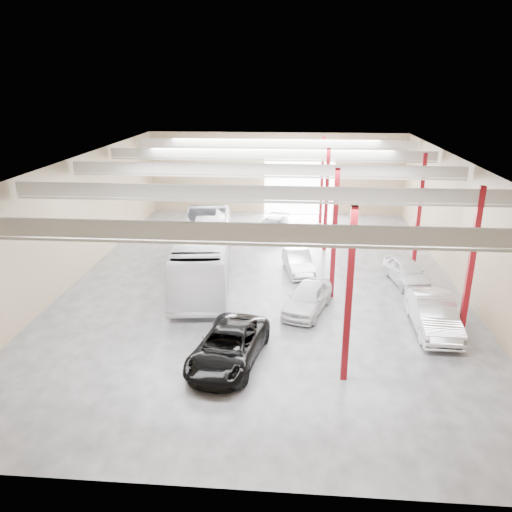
# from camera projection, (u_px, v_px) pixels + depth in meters

# --- Properties ---
(depot_shell) EXTENTS (22.12, 32.12, 7.06)m
(depot_shell) POSITION_uv_depth(u_px,v_px,m) (267.00, 196.00, 28.22)
(depot_shell) COLOR #3F3F44
(depot_shell) RESTS_ON ground
(coach_bus) EXTENTS (4.16, 12.37, 3.38)m
(coach_bus) POSITION_uv_depth(u_px,v_px,m) (204.00, 251.00, 29.18)
(coach_bus) COLOR silver
(coach_bus) RESTS_ON ground
(black_sedan) EXTENTS (3.38, 5.70, 1.49)m
(black_sedan) POSITION_uv_depth(u_px,v_px,m) (229.00, 346.00, 20.64)
(black_sedan) COLOR black
(black_sedan) RESTS_ON ground
(car_row_a) EXTENTS (2.98, 4.61, 1.46)m
(car_row_a) POSITION_uv_depth(u_px,v_px,m) (308.00, 298.00, 25.28)
(car_row_a) COLOR silver
(car_row_a) RESTS_ON ground
(car_row_b) EXTENTS (2.18, 4.27, 1.34)m
(car_row_b) POSITION_uv_depth(u_px,v_px,m) (298.00, 262.00, 30.47)
(car_row_b) COLOR #ABABB0
(car_row_b) RESTS_ON ground
(car_row_c) EXTENTS (3.05, 4.91, 1.33)m
(car_row_c) POSITION_uv_depth(u_px,v_px,m) (271.00, 227.00, 37.67)
(car_row_c) COLOR slate
(car_row_c) RESTS_ON ground
(car_right_near) EXTENTS (1.82, 5.05, 1.66)m
(car_right_near) POSITION_uv_depth(u_px,v_px,m) (433.00, 314.00, 23.30)
(car_right_near) COLOR #BBBABF
(car_right_near) RESTS_ON ground
(car_right_far) EXTENTS (2.37, 4.41, 1.43)m
(car_right_far) POSITION_uv_depth(u_px,v_px,m) (406.00, 271.00, 28.84)
(car_right_far) COLOR silver
(car_right_far) RESTS_ON ground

